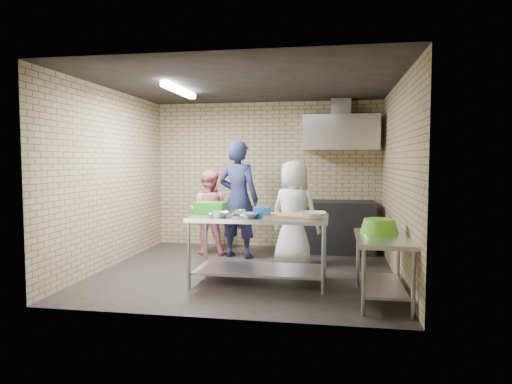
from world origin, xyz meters
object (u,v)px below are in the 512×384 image
at_px(blue_tub, 262,212).
at_px(bottle_red, 343,137).
at_px(prep_table, 259,249).
at_px(green_crate, 210,208).
at_px(stove, 340,227).
at_px(bottle_green, 366,138).
at_px(side_counter, 383,269).
at_px(woman_pink, 209,212).
at_px(green_basin, 379,226).
at_px(man_navy, 238,199).
at_px(woman_white, 294,213).

height_order(blue_tub, bottle_red, bottle_red).
distance_m(prep_table, green_crate, 0.88).
height_order(stove, bottle_green, bottle_green).
bearing_deg(blue_tub, bottle_green, 60.25).
distance_m(side_counter, woman_pink, 3.50).
bearing_deg(side_counter, bottle_red, 97.62).
relative_size(side_counter, blue_tub, 6.05).
bearing_deg(woman_pink, side_counter, 139.80).
height_order(stove, green_basin, green_basin).
bearing_deg(man_navy, green_crate, 101.84).
bearing_deg(woman_pink, bottle_red, -161.91).
distance_m(side_counter, man_navy, 3.00).
bearing_deg(bottle_red, man_navy, -150.83).
bearing_deg(side_counter, woman_white, 125.67).
distance_m(prep_table, bottle_green, 3.30).
bearing_deg(man_navy, woman_pink, -1.80).
height_order(blue_tub, woman_pink, woman_pink).
distance_m(bottle_red, man_navy, 2.24).
relative_size(stove, bottle_green, 8.00).
bearing_deg(green_basin, side_counter, -85.43).
distance_m(man_navy, woman_white, 1.06).
relative_size(bottle_red, woman_white, 0.11).
xyz_separation_m(stove, man_navy, (-1.67, -0.72, 0.52)).
bearing_deg(woman_pink, woman_white, 157.88).
relative_size(stove, woman_white, 0.74).
xyz_separation_m(green_basin, bottle_green, (0.02, 2.74, 1.18)).
distance_m(side_counter, stove, 2.79).
height_order(prep_table, man_navy, man_navy).
relative_size(side_counter, woman_white, 0.74).
distance_m(stove, green_basin, 2.57).
distance_m(bottle_red, woman_white, 1.99).
xyz_separation_m(side_counter, woman_white, (-1.16, 1.61, 0.43)).
distance_m(prep_table, side_counter, 1.61).
relative_size(prep_table, green_basin, 3.88).
relative_size(side_counter, stove, 1.00).
relative_size(blue_tub, woman_pink, 0.14).
height_order(side_counter, green_basin, green_basin).
height_order(bottle_red, bottle_green, bottle_red).
height_order(stove, man_navy, man_navy).
height_order(prep_table, woman_white, woman_white).
bearing_deg(green_crate, bottle_green, 46.67).
relative_size(blue_tub, bottle_red, 1.10).
bearing_deg(woman_pink, blue_tub, 123.33).
height_order(green_crate, blue_tub, green_crate).
xyz_separation_m(green_basin, woman_pink, (-2.67, 1.96, -0.11)).
xyz_separation_m(prep_table, bottle_red, (1.12, 2.47, 1.58)).
relative_size(prep_table, bottle_green, 11.89).
xyz_separation_m(stove, green_basin, (0.43, -2.50, 0.38)).
xyz_separation_m(side_counter, green_crate, (-2.22, 0.64, 0.60)).
height_order(man_navy, woman_pink, man_navy).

